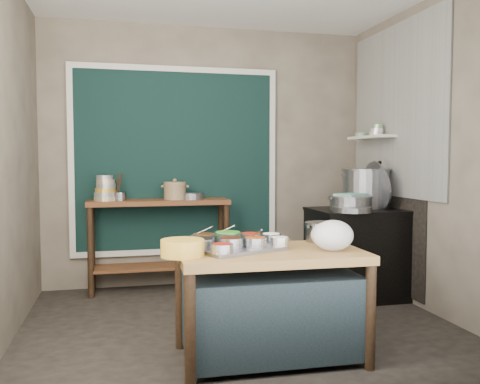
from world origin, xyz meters
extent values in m
cube|color=#2D2822|center=(0.00, 0.00, -0.01)|extent=(3.50, 3.00, 0.02)
cube|color=#7B6F5E|center=(0.00, 1.51, 1.40)|extent=(3.50, 0.02, 2.80)
cube|color=#7B6F5E|center=(-1.76, 0.00, 1.40)|extent=(0.02, 3.00, 2.80)
cube|color=#7B6F5E|center=(1.76, 0.00, 1.40)|extent=(0.02, 3.00, 2.80)
cube|color=black|center=(-0.35, 1.47, 1.35)|extent=(2.10, 0.02, 1.90)
cube|color=#B2B2AA|center=(1.74, 0.55, 1.85)|extent=(0.02, 1.70, 1.70)
cube|color=black|center=(1.74, 0.65, 0.70)|extent=(0.01, 1.30, 1.30)
cube|color=beige|center=(1.63, 0.85, 1.60)|extent=(0.22, 0.70, 0.03)
cube|color=olive|center=(0.05, -0.75, 0.38)|extent=(1.26, 0.74, 0.75)
cube|color=brown|center=(-0.55, 1.28, 0.47)|extent=(1.45, 0.40, 0.95)
cube|color=black|center=(1.35, 0.55, 0.42)|extent=(0.90, 0.68, 0.85)
cube|color=black|center=(1.35, 0.55, 0.86)|extent=(0.92, 0.69, 0.03)
cube|color=gray|center=(-0.16, -0.69, 0.76)|extent=(0.67, 0.58, 0.03)
cylinder|color=silver|center=(0.12, -0.72, 0.80)|extent=(0.13, 0.13, 0.06)
cylinder|color=gray|center=(-0.31, -0.91, 0.80)|extent=(0.14, 0.14, 0.06)
cylinder|color=gray|center=(-0.05, -0.74, 0.81)|extent=(0.16, 0.16, 0.07)
cylinder|color=gray|center=(-0.23, -0.74, 0.81)|extent=(0.17, 0.17, 0.07)
cylinder|color=gray|center=(-0.42, -0.72, 0.81)|extent=(0.18, 0.18, 0.07)
cylinder|color=gray|center=(-0.04, -0.55, 0.81)|extent=(0.16, 0.16, 0.07)
cylinder|color=gray|center=(-0.37, -0.54, 0.81)|extent=(0.17, 0.17, 0.07)
cylinder|color=gray|center=(-0.20, -0.55, 0.81)|extent=(0.20, 0.20, 0.08)
cylinder|color=gray|center=(0.11, -0.57, 0.81)|extent=(0.14, 0.14, 0.06)
cylinder|color=gold|center=(-0.56, -0.83, 0.80)|extent=(0.33, 0.33, 0.11)
ellipsoid|color=white|center=(0.46, -0.87, 0.85)|extent=(0.32, 0.29, 0.21)
ellipsoid|color=white|center=(0.47, -0.74, 0.84)|extent=(0.30, 0.28, 0.18)
cylinder|color=tan|center=(-1.09, 1.26, 0.97)|extent=(0.23, 0.23, 0.04)
cylinder|color=gray|center=(-1.09, 1.26, 1.01)|extent=(0.22, 0.22, 0.04)
cylinder|color=gold|center=(-1.09, 1.26, 1.06)|extent=(0.20, 0.20, 0.04)
cylinder|color=gray|center=(-1.09, 1.26, 1.10)|extent=(0.19, 0.19, 0.04)
cylinder|color=tan|center=(-1.09, 1.26, 1.14)|extent=(0.18, 0.18, 0.04)
cylinder|color=gray|center=(-1.09, 1.26, 1.19)|extent=(0.16, 0.16, 0.04)
cylinder|color=gray|center=(-0.95, 1.25, 0.99)|extent=(0.19, 0.19, 0.09)
cylinder|color=gray|center=(-0.21, 1.26, 0.98)|extent=(0.34, 0.34, 0.07)
cylinder|color=gray|center=(1.53, 0.52, 1.11)|extent=(0.13, 0.48, 0.47)
cube|color=#67A697|center=(1.22, 0.45, 1.03)|extent=(0.34, 0.32, 0.02)
cylinder|color=gray|center=(1.15, 0.30, 0.90)|extent=(0.47, 0.47, 0.05)
cylinder|color=silver|center=(1.63, 0.75, 1.63)|extent=(0.14, 0.14, 0.04)
cylinder|color=silver|center=(1.63, 0.75, 1.67)|extent=(0.13, 0.13, 0.04)
cylinder|color=gray|center=(1.63, 0.75, 1.71)|extent=(0.12, 0.12, 0.04)
cylinder|color=gray|center=(1.63, 1.09, 1.64)|extent=(0.16, 0.16, 0.04)
camera|label=1|loc=(-0.93, -4.03, 1.36)|focal=38.00mm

